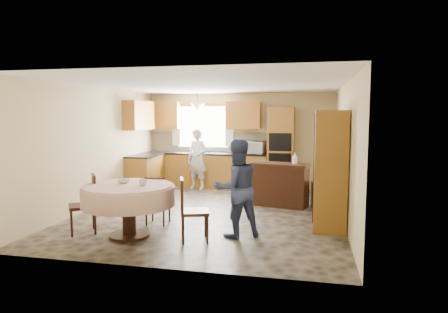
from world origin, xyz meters
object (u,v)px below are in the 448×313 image
Objects in this scene: dining_table at (129,196)px; chair_left at (87,201)px; chair_right at (189,207)px; person_sink at (197,159)px; oven_tower at (281,149)px; person_dining at (237,188)px; cupboard at (330,169)px; chair_back at (156,198)px; sideboard at (280,186)px.

chair_left reaches higher than dining_table.
chair_right is 0.62× the size of person_sink.
oven_tower is 1.37× the size of person_dining.
cupboard is 1.27× the size of person_sink.
oven_tower reaches higher than person_dining.
dining_table is at bearing -158.09° from cupboard.
person_dining is (0.66, 0.39, 0.24)m from chair_right.
person_sink is (-3.19, 2.89, -0.21)m from cupboard.
dining_table is 1.52× the size of chair_left.
chair_right reaches higher than chair_back.
person_dining reaches higher than chair_left.
chair_back is 3.45m from person_sink.
person_sink is (-1.07, 4.17, 0.25)m from chair_right.
person_dining reaches higher than sideboard.
person_sink is (0.69, 4.08, 0.26)m from chair_left.
dining_table is 1.01m from chair_right.
sideboard is 0.77× the size of person_dining.
dining_table is at bearing 50.76° from chair_left.
cupboard is at bearing -78.48° from chair_right.
chair_back is (-2.94, -0.54, -0.53)m from cupboard.
chair_back is at bearing -45.58° from person_dining.
person_sink reaches higher than sideboard.
person_dining reaches higher than dining_table.
chair_right is at bearing 52.63° from chair_left.
dining_table is 1.71m from person_dining.
oven_tower is 4.19m from person_dining.
chair_left is at bearing -122.12° from oven_tower.
person_sink is (-0.24, 3.43, 0.31)m from chair_back.
cupboard reaches higher than chair_right.
chair_left is at bearing -162.90° from cupboard.
cupboard is 2.51m from chair_right.
cupboard is 1.72m from person_dining.
oven_tower is 1.46× the size of dining_table.
chair_left is 0.61× the size of person_sink.
dining_table is 0.77m from chair_left.
person_dining is at bearing 12.50° from dining_table.
oven_tower is 1.06× the size of cupboard.
cupboard is 3.38m from dining_table.
dining_table is at bearing -19.84° from person_dining.
oven_tower reaches higher than chair_back.
cupboard is (1.07, -3.28, -0.06)m from oven_tower.
dining_table is at bearing 74.21° from chair_back.
person_sink is (-0.07, 4.15, 0.14)m from dining_table.
dining_table is 1.69× the size of chair_back.
person_sink reaches higher than person_dining.
sideboard is 2.72m from person_sink.
cupboard is at bearing -25.12° from person_sink.
chair_back is at bearing -68.85° from person_sink.
chair_left is at bearing -124.63° from sideboard.
oven_tower is 1.35× the size of person_sink.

